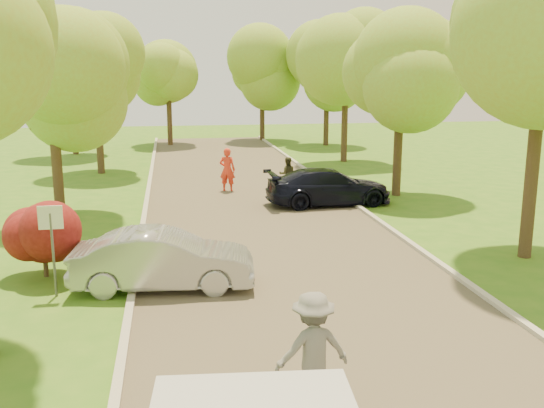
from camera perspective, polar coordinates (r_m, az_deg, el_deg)
ground at (r=11.73m, az=6.66°, el=-13.82°), size 100.00×100.00×0.00m
road at (r=19.05m, az=-0.05°, el=-3.34°), size 8.00×60.00×0.01m
curb_left at (r=18.82m, az=-12.33°, el=-3.66°), size 0.18×60.00×0.12m
curb_right at (r=20.09m, az=11.43°, el=-2.60°), size 0.18×60.00×0.12m
street_sign at (r=14.80m, az=-20.04°, el=-2.47°), size 0.55×0.06×2.17m
red_shrub at (r=16.43m, az=-20.73°, el=-2.77°), size 1.70×1.70×1.95m
tree_l_midb at (r=22.41m, az=-19.61°, el=10.19°), size 4.30×4.20×6.62m
tree_l_far at (r=32.26m, az=-15.94°, el=12.44°), size 4.92×4.80×7.79m
tree_r_midb at (r=25.95m, az=12.45°, el=11.45°), size 4.51×4.40×7.01m
tree_r_far at (r=35.61m, az=7.36°, el=13.33°), size 5.33×5.20×8.34m
tree_bg_a at (r=40.49m, az=-18.16°, el=11.97°), size 5.12×5.00×7.72m
tree_bg_b at (r=43.57m, az=5.51°, el=12.79°), size 5.12×5.00×7.95m
tree_bg_c at (r=44.09m, az=-9.49°, el=12.00°), size 4.92×4.80×7.33m
tree_bg_d at (r=46.66m, az=-0.67°, el=12.54°), size 5.12×5.00×7.72m
silver_sedan at (r=14.89m, az=-10.18°, el=-5.20°), size 4.48×1.94×1.44m
dark_sedan at (r=23.98m, az=5.35°, el=1.63°), size 5.06×2.28×1.44m
longboard at (r=9.93m, az=3.78°, el=-18.30°), size 0.37×0.96×0.11m
skateboarder at (r=9.49m, az=3.86°, el=-13.48°), size 1.25×0.81×1.82m
person_striped at (r=26.61m, az=-4.23°, el=3.23°), size 0.81×0.67×1.91m
person_olive at (r=26.63m, az=1.45°, el=2.82°), size 0.78×0.63×1.51m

